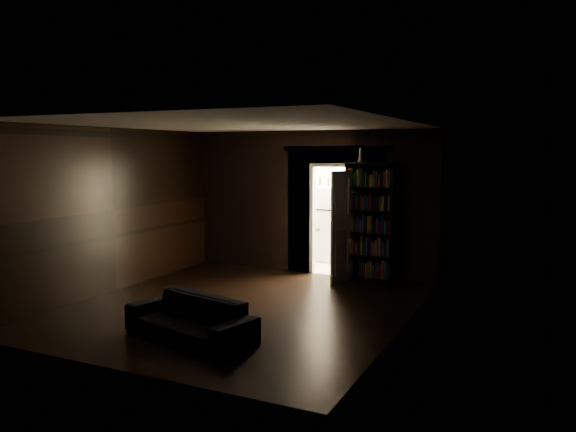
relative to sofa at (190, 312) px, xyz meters
The scene contains 9 objects.
ground 1.58m from the sofa, 95.01° to the left, with size 5.50×5.50×0.00m, color black.
room_walls 2.93m from the sofa, 93.17° to the left, with size 5.02×5.61×2.84m.
kitchen_alcove 5.49m from the sofa, 86.13° to the left, with size 2.20×1.80×2.60m.
sofa is the anchor object (origin of this frame).
bookshelf 4.34m from the sofa, 74.87° to the left, with size 0.90×0.32×2.20m, color black.
refrigerator 5.67m from the sofa, 92.38° to the left, with size 0.74×0.68×1.65m, color white.
door 3.98m from the sofa, 79.35° to the left, with size 0.85×0.05×2.05m, color white.
figurine 4.64m from the sofa, 77.25° to the left, with size 0.09×0.09×0.27m, color white.
bottles 5.81m from the sofa, 93.03° to the left, with size 0.59×0.07×0.24m, color black.
Camera 1 is at (4.27, -7.32, 2.40)m, focal length 35.00 mm.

